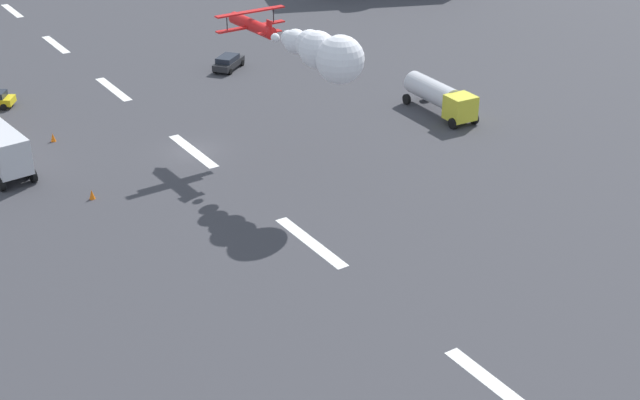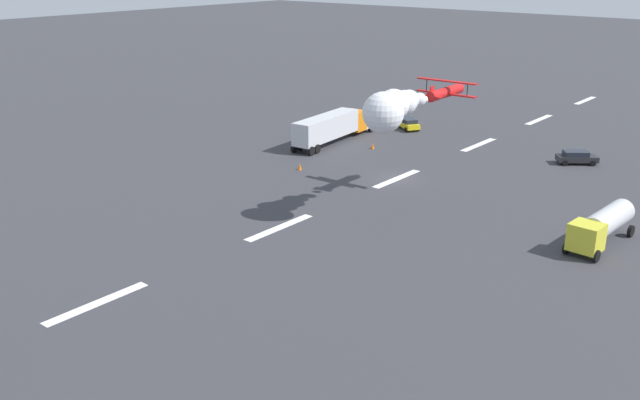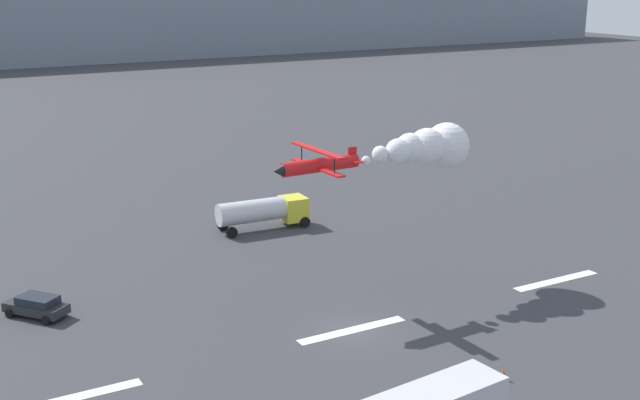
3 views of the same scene
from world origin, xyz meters
The scene contains 14 objects.
ground_plane centered at (0.00, 0.00, 0.00)m, with size 440.00×440.00×0.00m, color #38383D.
runway_stripe_0 centered at (-55.36, 0.00, 0.01)m, with size 8.00×0.90×0.01m, color white.
runway_stripe_1 centered at (-36.91, 0.00, 0.01)m, with size 8.00×0.90×0.01m, color white.
runway_stripe_2 centered at (-18.45, 0.00, 0.01)m, with size 8.00×0.90×0.01m, color white.
runway_stripe_3 centered at (0.00, 0.00, 0.01)m, with size 8.00×0.90×0.01m, color white.
runway_stripe_4 centered at (18.45, 0.00, 0.01)m, with size 8.00×0.90×0.01m, color white.
runway_stripe_5 centered at (36.91, 0.00, 0.01)m, with size 8.00×0.90×0.01m, color white.
stunt_biplane_red centered at (9.92, 6.17, 10.21)m, with size 17.08×6.27×3.53m.
semi_truck_orange centered at (-7.59, -14.89, 2.14)m, with size 15.55×4.39×3.70m.
fuel_tanker_truck centered at (4.52, 22.96, 1.74)m, with size 8.61×3.19×2.90m.
followme_car_yellow centered at (-19.90, -11.53, 0.81)m, with size 3.92×4.72×1.52m.
airport_staff_sedan centered at (-17.81, 12.61, 0.81)m, with size 4.17×4.62×1.52m.
traffic_cone_near centered at (-8.42, -9.19, 0.38)m, with size 0.44×0.44×0.75m, color orange.
traffic_cone_far centered at (4.10, -10.18, 0.38)m, with size 0.44×0.44×0.75m, color orange.
Camera 2 is at (60.65, 39.49, 22.66)m, focal length 39.70 mm.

